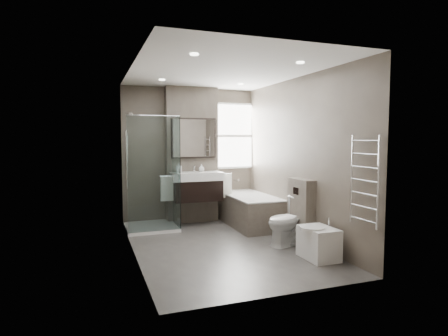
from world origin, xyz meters
name	(u,v)px	position (x,y,z in m)	size (l,w,h in m)	color
room	(222,160)	(0.00, 0.00, 1.30)	(2.70, 3.90, 2.70)	#474441
vanity_pier	(192,155)	(0.00, 1.77, 1.30)	(1.00, 0.25, 2.60)	#574F45
vanity	(197,186)	(0.00, 1.43, 0.74)	(0.95, 0.47, 0.66)	black
mirror_cabinet	(194,138)	(0.00, 1.61, 1.63)	(0.86, 0.08, 0.76)	black
towel_left	(167,189)	(-0.56, 1.40, 0.72)	(0.24, 0.06, 0.44)	white
towel_right	(225,186)	(0.56, 1.40, 0.72)	(0.24, 0.06, 0.44)	white
shower_enclosure	(157,202)	(-0.75, 1.35, 0.49)	(0.90, 0.90, 2.00)	white
bathtub	(249,209)	(0.92, 1.10, 0.32)	(0.75, 1.60, 0.57)	#574F45
window	(233,136)	(0.90, 1.88, 1.68)	(0.98, 0.06, 1.33)	white
toilet	(288,221)	(0.97, -0.28, 0.37)	(0.42, 0.73, 0.74)	white
cistern_box	(301,211)	(1.21, -0.25, 0.50)	(0.19, 0.55, 1.00)	#574F45
bidet	(318,242)	(1.01, -1.01, 0.23)	(0.46, 0.53, 0.55)	white
towel_radiator	(365,181)	(1.25, -1.60, 1.12)	(0.03, 0.49, 1.10)	silver
soap_bottle_a	(179,168)	(-0.33, 1.44, 1.09)	(0.08, 0.09, 0.19)	white
soap_bottle_b	(201,168)	(0.12, 1.53, 1.07)	(0.11, 0.11, 0.14)	white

